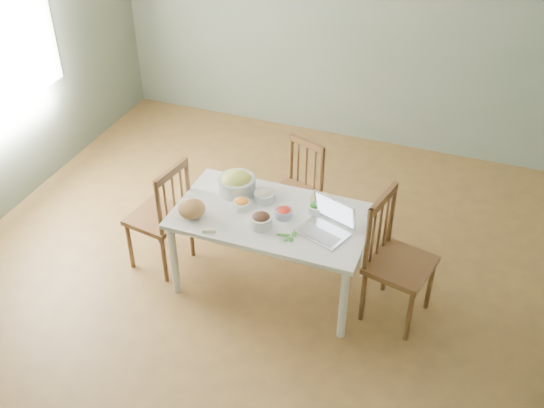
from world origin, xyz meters
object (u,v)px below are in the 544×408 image
at_px(chair_right, 401,262).
at_px(bowl_squash, 237,183).
at_px(laptop, 323,220).
at_px(chair_left, 158,214).
at_px(bread_boule, 192,209).
at_px(dining_table, 272,250).
at_px(chair_far, 294,192).

xyz_separation_m(chair_right, bowl_squash, (-1.36, 0.18, 0.26)).
relative_size(chair_right, laptop, 2.94).
bearing_deg(chair_left, bread_boule, 77.94).
xyz_separation_m(dining_table, bread_boule, (-0.55, -0.22, 0.41)).
height_order(chair_left, chair_right, chair_right).
bearing_deg(dining_table, laptop, -11.78).
distance_m(bowl_squash, laptop, 0.83).
height_order(chair_right, laptop, chair_right).
height_order(chair_far, bread_boule, chair_far).
distance_m(chair_right, bowl_squash, 1.40).
height_order(chair_left, bread_boule, chair_left).
bearing_deg(dining_table, bowl_squash, 152.37).
bearing_deg(bowl_squash, bread_boule, -114.66).
relative_size(dining_table, bowl_squash, 5.05).
bearing_deg(chair_left, chair_right, 101.20).
relative_size(chair_left, chair_right, 0.95).
distance_m(chair_far, laptop, 0.97).
bearing_deg(dining_table, chair_far, 94.64).
xyz_separation_m(chair_far, chair_right, (1.05, -0.67, 0.08)).
distance_m(chair_left, laptop, 1.41).
distance_m(chair_far, bowl_squash, 0.67).
relative_size(chair_left, bowl_squash, 3.36).
bearing_deg(bread_boule, chair_right, 8.46).
height_order(chair_left, bowl_squash, chair_left).
xyz_separation_m(dining_table, chair_far, (-0.05, 0.68, 0.09)).
bearing_deg(chair_far, laptop, -38.15).
distance_m(chair_right, bread_boule, 1.58).
distance_m(dining_table, chair_right, 1.01).
bearing_deg(chair_right, dining_table, 103.52).
distance_m(dining_table, chair_far, 0.69).
bearing_deg(dining_table, chair_right, 0.60).
height_order(chair_far, bowl_squash, chair_far).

